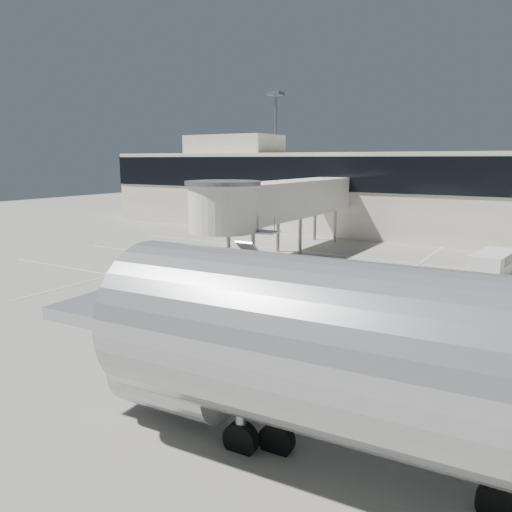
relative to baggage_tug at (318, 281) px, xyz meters
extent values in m
plane|color=gray|center=(-3.01, -5.30, -0.60)|extent=(140.00, 140.00, 0.00)
cube|color=silver|center=(-3.01, -3.30, -0.59)|extent=(40.00, 0.15, 0.02)
cube|color=silver|center=(-3.01, 3.70, -0.59)|extent=(40.00, 0.15, 0.02)
cube|color=silver|center=(-3.01, 10.70, -0.59)|extent=(40.00, 0.15, 0.02)
cube|color=silver|center=(2.99, 4.70, -0.59)|extent=(0.15, 30.00, 0.02)
cube|color=silver|center=(-13.01, 4.70, -0.59)|extent=(0.15, 30.00, 0.02)
cube|color=#F0E5CF|center=(-3.01, 24.70, 3.40)|extent=(64.00, 12.00, 8.00)
cube|color=black|center=(-3.01, 18.65, 5.40)|extent=(64.00, 0.12, 3.20)
cube|color=#F0E5CF|center=(-21.01, 22.70, 8.40)|extent=(10.00, 6.00, 2.00)
cylinder|color=slate|center=(-19.01, 28.70, 6.90)|extent=(0.36, 0.36, 15.00)
cube|color=slate|center=(-19.01, 28.70, 14.40)|extent=(1.60, 1.60, 0.40)
cube|color=silver|center=(-7.01, 9.70, 3.70)|extent=(3.00, 18.00, 2.80)
cylinder|color=silver|center=(-7.01, 0.70, 3.70)|extent=(4.40, 4.40, 3.00)
cylinder|color=slate|center=(-7.01, 0.70, 5.30)|extent=(4.80, 4.80, 0.25)
cylinder|color=slate|center=(-8.01, 2.70, 0.85)|extent=(0.28, 0.28, 2.90)
cylinder|color=slate|center=(-6.01, 2.70, 0.85)|extent=(0.28, 0.28, 2.90)
cylinder|color=slate|center=(-8.01, 9.70, 0.85)|extent=(0.28, 0.28, 2.90)
cylinder|color=slate|center=(-6.01, 9.70, 0.85)|extent=(0.28, 0.28, 2.90)
cylinder|color=slate|center=(-8.01, 16.70, 0.85)|extent=(0.28, 0.28, 2.90)
cylinder|color=slate|center=(-6.01, 16.70, 0.85)|extent=(0.28, 0.28, 2.90)
cube|color=slate|center=(-4.41, -0.30, -0.35)|extent=(1.40, 2.60, 0.50)
cube|color=slate|center=(-4.41, 0.30, 1.00)|extent=(1.20, 2.60, 2.06)
cube|color=slate|center=(-4.41, 1.70, 2.25)|extent=(1.40, 1.20, 0.12)
cube|color=maroon|center=(-0.07, 0.00, -0.03)|extent=(2.50, 1.22, 0.62)
cube|color=silver|center=(0.86, -0.01, 0.38)|extent=(0.74, 1.15, 0.36)
cube|color=black|center=(-0.80, 0.01, 0.59)|extent=(0.14, 1.04, 0.93)
cylinder|color=black|center=(-0.91, -0.66, -0.27)|extent=(0.67, 0.27, 0.66)
cylinder|color=black|center=(-0.89, 0.68, -0.27)|extent=(0.67, 0.27, 0.66)
cylinder|color=black|center=(0.75, -0.68, -0.27)|extent=(0.67, 0.27, 0.66)
cylinder|color=black|center=(0.77, 0.66, -0.27)|extent=(0.67, 0.27, 0.66)
cube|color=black|center=(4.07, -0.70, -0.12)|extent=(2.91, 2.17, 0.10)
cube|color=black|center=(4.07, -0.70, -0.28)|extent=(2.59, 1.89, 0.22)
cube|color=black|center=(2.57, -0.11, -0.25)|extent=(0.59, 0.29, 0.07)
cylinder|color=black|center=(3.00, -0.91, -0.45)|extent=(0.32, 0.22, 0.30)
cylinder|color=black|center=(3.43, 0.18, -0.45)|extent=(0.32, 0.22, 0.30)
cylinder|color=black|center=(4.71, -1.58, -0.45)|extent=(0.32, 0.22, 0.30)
cylinder|color=black|center=(5.14, -0.49, -0.45)|extent=(0.32, 0.22, 0.30)
cylinder|color=black|center=(2.69, -0.79, 0.27)|extent=(0.06, 0.06, 0.78)
cylinder|color=black|center=(3.12, 0.30, 0.27)|extent=(0.06, 0.06, 0.78)
cylinder|color=black|center=(5.02, -1.71, 0.27)|extent=(0.06, 0.06, 0.78)
cylinder|color=black|center=(5.45, -0.61, 0.27)|extent=(0.06, 0.06, 0.78)
cube|color=maroon|center=(3.46, -0.55, 0.09)|extent=(0.43, 0.36, 0.32)
cube|color=maroon|center=(4.15, -0.80, 0.07)|extent=(0.39, 0.35, 0.28)
cube|color=olive|center=(4.45, -0.94, 0.10)|extent=(0.45, 0.45, 0.35)
cube|color=maroon|center=(4.22, -0.86, 0.09)|extent=(0.52, 0.40, 0.32)
cube|color=olive|center=(4.47, -0.90, 0.11)|extent=(0.42, 0.34, 0.37)
cube|color=olive|center=(4.69, -0.96, 0.10)|extent=(0.39, 0.36, 0.34)
cube|color=#162646|center=(3.57, -0.07, 0.07)|extent=(0.51, 0.45, 0.28)
cube|color=olive|center=(4.78, -1.07, 0.07)|extent=(0.44, 0.43, 0.28)
cube|color=olive|center=(4.46, -0.75, 0.07)|extent=(0.47, 0.36, 0.29)
cube|color=black|center=(-3.20, -4.97, -0.11)|extent=(3.00, 2.14, 0.11)
cube|color=black|center=(-3.20, -4.97, -0.27)|extent=(2.68, 1.87, 0.23)
cube|color=black|center=(-4.79, -4.44, -0.24)|extent=(0.62, 0.27, 0.07)
cylinder|color=black|center=(-4.30, -5.24, -0.45)|extent=(0.33, 0.22, 0.31)
cylinder|color=black|center=(-3.91, -4.09, -0.45)|extent=(0.33, 0.22, 0.31)
cylinder|color=black|center=(-2.50, -5.85, -0.45)|extent=(0.33, 0.22, 0.31)
cylinder|color=black|center=(-2.11, -4.69, -0.45)|extent=(0.33, 0.22, 0.31)
cylinder|color=yellow|center=(-4.63, -5.13, 0.30)|extent=(0.06, 0.06, 0.81)
cylinder|color=yellow|center=(-4.24, -3.98, 0.30)|extent=(0.06, 0.06, 0.81)
cylinder|color=yellow|center=(-2.17, -5.96, 0.30)|extent=(0.06, 0.06, 0.81)
cylinder|color=yellow|center=(-1.78, -4.80, 0.30)|extent=(0.06, 0.06, 0.81)
cube|color=#AD7F53|center=(-3.27, -5.40, 0.19)|extent=(0.66, 0.60, 0.49)
cube|color=#AD7F53|center=(-3.91, -4.60, 0.12)|extent=(0.62, 0.49, 0.34)
cube|color=#AD7F53|center=(-3.91, -4.26, 0.13)|extent=(0.63, 0.52, 0.37)
cube|color=#AD7F53|center=(-2.25, -4.90, 0.18)|extent=(0.61, 0.60, 0.47)
cube|color=#AD7F53|center=(-3.39, -4.91, 0.13)|extent=(0.63, 0.60, 0.37)
cube|color=#AD7F53|center=(-2.29, -4.91, 0.14)|extent=(0.49, 0.51, 0.39)
cube|color=#AD7F53|center=(-3.11, -4.55, 0.12)|extent=(0.64, 0.56, 0.34)
cube|color=#AD7F53|center=(-3.29, -4.90, 0.14)|extent=(0.63, 0.63, 0.37)
cube|color=#AD7F53|center=(-2.55, -4.91, 0.18)|extent=(0.59, 0.58, 0.47)
cube|color=black|center=(-5.00, -7.44, -0.11)|extent=(2.89, 1.75, 0.11)
cube|color=black|center=(-5.00, -7.44, -0.27)|extent=(2.59, 1.51, 0.23)
cube|color=black|center=(-6.66, -7.19, -0.24)|extent=(0.64, 0.17, 0.07)
cylinder|color=black|center=(-6.04, -7.91, -0.45)|extent=(0.32, 0.17, 0.31)
cylinder|color=black|center=(-5.85, -6.70, -0.45)|extent=(0.32, 0.17, 0.31)
cylinder|color=black|center=(-4.16, -8.19, -0.45)|extent=(0.32, 0.17, 0.31)
cylinder|color=black|center=(-3.97, -6.98, -0.45)|extent=(0.32, 0.17, 0.31)
cylinder|color=yellow|center=(-6.39, -7.85, 0.30)|extent=(0.06, 0.06, 0.81)
cylinder|color=yellow|center=(-6.20, -6.64, 0.30)|extent=(0.06, 0.06, 0.81)
cylinder|color=yellow|center=(-3.81, -8.24, 0.30)|extent=(0.06, 0.06, 0.81)
cylinder|color=yellow|center=(-3.62, -7.03, 0.30)|extent=(0.06, 0.06, 0.81)
cube|color=#AD7F53|center=(-4.12, -7.20, 0.14)|extent=(0.58, 0.44, 0.38)
cube|color=#AD7F53|center=(-4.85, -7.20, 0.15)|extent=(0.45, 0.48, 0.40)
cube|color=#AD7F53|center=(-5.05, -7.68, 0.12)|extent=(0.46, 0.38, 0.34)
cube|color=#AD7F53|center=(-4.76, -7.62, 0.18)|extent=(0.46, 0.53, 0.47)
cube|color=#AD7F53|center=(-4.70, -7.57, 0.18)|extent=(0.43, 0.41, 0.47)
imported|color=#9FFF1A|center=(-0.64, -8.31, 0.25)|extent=(0.68, 0.50, 1.70)
cube|color=silver|center=(8.03, 8.22, 0.40)|extent=(2.42, 4.76, 1.47)
cube|color=silver|center=(8.29, 10.25, 0.11)|extent=(1.81, 0.74, 0.86)
cube|color=black|center=(8.05, 8.41, 0.78)|extent=(2.22, 3.07, 0.59)
cylinder|color=black|center=(6.94, 6.83, -0.28)|extent=(0.31, 0.67, 0.65)
cylinder|color=black|center=(8.73, 6.60, -0.28)|extent=(0.31, 0.67, 0.65)
cylinder|color=black|center=(7.32, 9.85, -0.28)|extent=(0.31, 0.67, 0.65)
cube|color=maroon|center=(-17.45, 18.70, 0.13)|extent=(3.88, 1.99, 1.47)
cube|color=black|center=(-15.80, 18.90, 1.06)|extent=(1.09, 1.47, 0.52)
cylinder|color=black|center=(-18.73, 17.87, -0.31)|extent=(0.61, 0.31, 0.59)
cylinder|color=black|center=(-18.89, 19.23, -0.31)|extent=(0.61, 0.31, 0.59)
cylinder|color=black|center=(-16.01, 18.18, -0.31)|extent=(0.61, 0.31, 0.59)
cylinder|color=black|center=(-16.17, 19.54, -0.31)|extent=(0.61, 0.31, 0.59)
cylinder|color=#B8BABD|center=(9.80, -14.70, 2.49)|extent=(16.70, 5.09, 4.12)
cube|color=#B8BABD|center=(4.14, -15.03, 2.49)|extent=(10.46, 3.49, 0.36)
cylinder|color=#B8BABD|center=(2.60, -15.12, 0.99)|extent=(3.23, 2.55, 2.37)
cube|color=#B8BABD|center=(2.60, -15.12, 1.92)|extent=(0.84, 0.31, 1.13)
cylinder|color=slate|center=(5.68, -14.94, -0.04)|extent=(0.31, 0.31, 1.13)
cylinder|color=black|center=(5.68, -14.94, -0.29)|extent=(0.95, 0.38, 0.93)
cylinder|color=slate|center=(10.82, -14.63, -0.04)|extent=(0.31, 0.31, 1.13)
cylinder|color=black|center=(10.82, -14.63, -0.29)|extent=(0.95, 0.38, 0.93)
cylinder|color=slate|center=(4.88, -15.40, 0.22)|extent=(0.29, 0.29, 1.65)
cylinder|color=black|center=(4.88, -15.40, -0.29)|extent=(0.95, 0.38, 0.93)
camera|label=1|loc=(11.32, -25.13, 6.78)|focal=35.00mm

